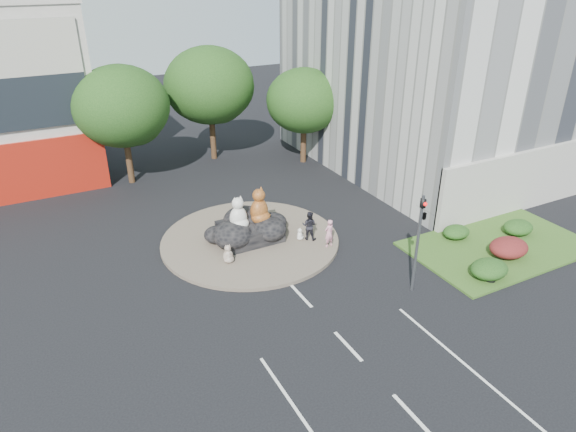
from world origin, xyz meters
name	(u,v)px	position (x,y,z in m)	size (l,w,h in m)	color
ground	(348,346)	(0.00, 0.00, 0.00)	(120.00, 120.00, 0.00)	black
roundabout_island	(250,240)	(0.00, 10.00, 0.10)	(10.00, 10.00, 0.20)	brown
rock_plinth	(250,231)	(0.00, 10.00, 0.65)	(3.20, 2.60, 0.90)	black
grass_verge	(499,246)	(12.00, 3.00, 0.06)	(10.00, 6.00, 0.12)	#2F531B
tree_left	(123,110)	(-3.93, 22.06, 5.25)	(6.46, 6.46, 8.27)	#382314
tree_mid	(210,89)	(3.07, 24.06, 5.56)	(6.84, 6.84, 8.76)	#382314
tree_right	(304,103)	(9.07, 20.06, 4.63)	(5.70, 5.70, 7.30)	#382314
hedge_near_green	(489,269)	(9.00, 1.00, 0.57)	(2.00, 1.60, 0.90)	#173A12
hedge_red	(509,248)	(11.50, 2.00, 0.61)	(2.20, 1.76, 0.99)	#541618
hedge_mid_green	(518,227)	(14.00, 3.50, 0.53)	(1.80, 1.44, 0.81)	#173A12
hedge_back_green	(456,232)	(10.50, 4.80, 0.48)	(1.60, 1.28, 0.72)	#173A12
traffic_light	(422,223)	(5.10, 2.00, 3.62)	(0.44, 1.24, 5.00)	#595B60
street_lamp	(456,142)	(12.82, 8.00, 4.55)	(2.34, 0.22, 8.06)	#595B60
cat_white	(238,212)	(-0.70, 9.87, 2.06)	(1.15, 0.99, 1.91)	silver
cat_tabby	(259,205)	(0.62, 10.02, 2.15)	(1.26, 1.09, 2.09)	#C96E29
kitten_calico	(228,253)	(-2.02, 8.23, 0.71)	(0.61, 0.53, 1.02)	beige
kitten_white	(300,234)	(2.44, 8.60, 0.56)	(0.43, 0.38, 0.72)	silver
pedestrian_pink	(329,233)	(3.48, 7.21, 1.01)	(0.59, 0.39, 1.61)	pink
pedestrian_dark	(309,226)	(2.93, 8.41, 1.05)	(0.82, 0.64, 1.69)	black
litter_bin	(492,275)	(8.86, 0.69, 0.45)	(0.49, 0.49, 0.67)	black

